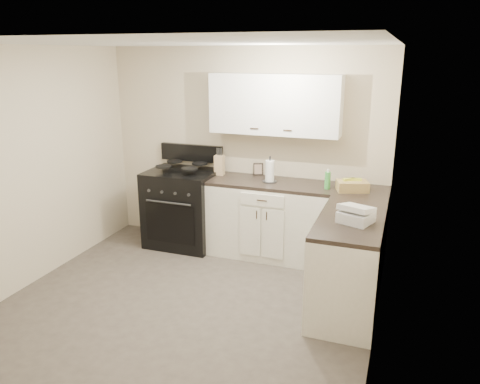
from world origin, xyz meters
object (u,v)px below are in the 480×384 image
(stove, at_px, (183,210))
(knife_block, at_px, (219,165))
(wicker_basket, at_px, (352,186))
(countertop_grill, at_px, (356,217))
(paper_towel, at_px, (270,171))

(stove, height_order, knife_block, knife_block)
(wicker_basket, height_order, countertop_grill, wicker_basket)
(stove, xyz_separation_m, paper_towel, (1.15, 0.02, 0.61))
(stove, xyz_separation_m, knife_block, (0.46, 0.13, 0.60))
(stove, distance_m, countertop_grill, 2.56)
(knife_block, height_order, paper_towel, paper_towel)
(knife_block, xyz_separation_m, countertop_grill, (1.82, -1.18, -0.07))
(knife_block, bearing_deg, paper_towel, -11.46)
(wicker_basket, bearing_deg, countertop_grill, -81.46)
(stove, relative_size, countertop_grill, 3.81)
(knife_block, distance_m, countertop_grill, 2.17)
(paper_towel, xyz_separation_m, wicker_basket, (0.97, -0.05, -0.07))
(knife_block, height_order, wicker_basket, knife_block)
(knife_block, relative_size, countertop_grill, 0.90)
(countertop_grill, bearing_deg, stove, 175.48)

